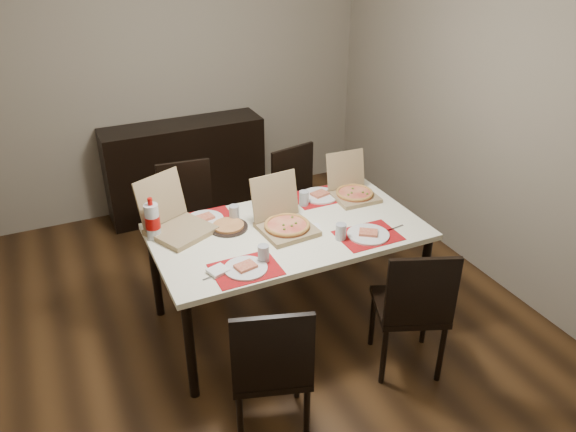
% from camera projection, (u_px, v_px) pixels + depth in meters
% --- Properties ---
extents(ground, '(3.80, 4.00, 0.02)m').
position_uv_depth(ground, '(256.00, 311.00, 4.22)').
color(ground, '#422914').
rests_on(ground, ground).
extents(room_walls, '(3.84, 4.02, 2.62)m').
position_uv_depth(room_walls, '(224.00, 65.00, 3.73)').
color(room_walls, gray).
rests_on(room_walls, ground).
extents(sideboard, '(1.50, 0.40, 0.90)m').
position_uv_depth(sideboard, '(185.00, 168.00, 5.42)').
color(sideboard, black).
rests_on(sideboard, ground).
extents(dining_table, '(1.80, 1.00, 0.75)m').
position_uv_depth(dining_table, '(288.00, 238.00, 3.81)').
color(dining_table, white).
rests_on(dining_table, ground).
extents(chair_near_left, '(0.53, 0.53, 0.93)m').
position_uv_depth(chair_near_left, '(271.00, 365.00, 2.98)').
color(chair_near_left, black).
rests_on(chair_near_left, ground).
extents(chair_near_right, '(0.54, 0.54, 0.93)m').
position_uv_depth(chair_near_right, '(413.00, 306.00, 3.43)').
color(chair_near_right, black).
rests_on(chair_near_right, ground).
extents(chair_far_left, '(0.46, 0.46, 0.93)m').
position_uv_depth(chair_far_left, '(189.00, 216.00, 4.44)').
color(chair_far_left, black).
rests_on(chair_far_left, ground).
extents(chair_far_right, '(0.50, 0.50, 0.93)m').
position_uv_depth(chair_far_right, '(301.00, 198.00, 4.72)').
color(chair_far_right, black).
rests_on(chair_far_right, ground).
extents(setting_near_left, '(0.47, 0.30, 0.11)m').
position_uv_depth(setting_near_left, '(247.00, 265.00, 3.35)').
color(setting_near_left, '#AF0B11').
rests_on(setting_near_left, dining_table).
extents(setting_near_right, '(0.51, 0.30, 0.11)m').
position_uv_depth(setting_near_right, '(362.00, 234.00, 3.68)').
color(setting_near_right, '#AF0B11').
rests_on(setting_near_right, dining_table).
extents(setting_far_left, '(0.46, 0.30, 0.11)m').
position_uv_depth(setting_far_left, '(209.00, 218.00, 3.87)').
color(setting_far_left, '#AF0B11').
rests_on(setting_far_left, dining_table).
extents(setting_far_right, '(0.48, 0.30, 0.11)m').
position_uv_depth(setting_far_right, '(316.00, 196.00, 4.16)').
color(setting_far_right, '#AF0B11').
rests_on(setting_far_right, dining_table).
extents(napkin_loose, '(0.14, 0.15, 0.02)m').
position_uv_depth(napkin_loose, '(312.00, 229.00, 3.76)').
color(napkin_loose, white).
rests_on(napkin_loose, dining_table).
extents(pizza_box_center, '(0.37, 0.40, 0.34)m').
position_uv_depth(pizza_box_center, '(285.00, 222.00, 3.75)').
color(pizza_box_center, '#8F7852').
rests_on(pizza_box_center, dining_table).
extents(pizza_box_right, '(0.32, 0.35, 0.31)m').
position_uv_depth(pizza_box_right, '(353.00, 190.00, 4.18)').
color(pizza_box_right, '#8F7852').
rests_on(pizza_box_right, dining_table).
extents(pizza_box_left, '(0.50, 0.52, 0.36)m').
position_uv_depth(pizza_box_left, '(176.00, 223.00, 3.72)').
color(pizza_box_left, '#8F7852').
rests_on(pizza_box_left, dining_table).
extents(faina_plate, '(0.26, 0.26, 0.03)m').
position_uv_depth(faina_plate, '(228.00, 227.00, 3.78)').
color(faina_plate, black).
rests_on(faina_plate, dining_table).
extents(dip_bowl, '(0.14, 0.14, 0.03)m').
position_uv_depth(dip_bowl, '(290.00, 217.00, 3.89)').
color(dip_bowl, white).
rests_on(dip_bowl, dining_table).
extents(soda_bottle, '(0.10, 0.10, 0.29)m').
position_uv_depth(soda_bottle, '(153.00, 221.00, 3.62)').
color(soda_bottle, silver).
rests_on(soda_bottle, dining_table).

